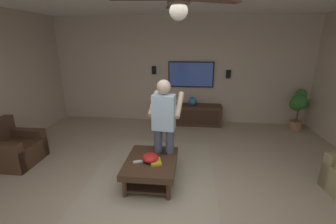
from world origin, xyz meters
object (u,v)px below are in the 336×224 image
at_px(vase_round, 192,101).
at_px(armchair, 12,149).
at_px(tv, 191,74).
at_px(book, 156,162).
at_px(media_console, 190,115).
at_px(ceiling_fan, 179,2).
at_px(remote_black, 164,153).
at_px(coffee_table, 151,166).
at_px(person_standing, 164,122).
at_px(wall_speaker_left, 228,74).
at_px(wall_speaker_right, 154,70).
at_px(remote_white, 138,162).
at_px(potted_plant_tall, 299,105).
at_px(bowl, 150,158).

bearing_deg(vase_round, armchair, 126.34).
relative_size(tv, book, 5.57).
distance_m(media_console, ceiling_fan, 4.44).
relative_size(tv, remote_black, 8.17).
distance_m(coffee_table, tv, 3.25).
bearing_deg(person_standing, armchair, 95.96).
bearing_deg(tv, wall_speaker_left, 90.76).
xyz_separation_m(tv, wall_speaker_right, (0.01, 1.01, 0.10)).
distance_m(person_standing, vase_round, 2.52).
bearing_deg(coffee_table, tv, -10.71).
relative_size(tv, person_standing, 0.75).
xyz_separation_m(tv, remote_black, (-2.81, 0.39, -0.93)).
bearing_deg(remote_black, coffee_table, -148.44).
bearing_deg(remote_black, person_standing, 77.26).
bearing_deg(remote_white, media_console, 52.12).
distance_m(remote_white, book, 0.28).
relative_size(person_standing, potted_plant_tall, 1.53).
distance_m(book, ceiling_fan, 2.35).
bearing_deg(book, media_console, 155.64).
relative_size(tv, vase_round, 5.57).
relative_size(tv, wall_speaker_right, 5.57).
xyz_separation_m(vase_round, wall_speaker_left, (0.27, -0.93, 0.71)).
bearing_deg(remote_black, wall_speaker_left, 45.44).
bearing_deg(tv, ceiling_fan, -1.40).
distance_m(media_console, tv, 1.09).
xyz_separation_m(coffee_table, tv, (3.02, -0.57, 1.05)).
relative_size(remote_black, wall_speaker_left, 0.68).
xyz_separation_m(bowl, book, (-0.04, -0.09, -0.04)).
bearing_deg(tv, person_standing, -8.31).
height_order(vase_round, wall_speaker_left, wall_speaker_left).
xyz_separation_m(tv, ceiling_fan, (-4.07, 0.10, 1.18)).
relative_size(potted_plant_tall, wall_speaker_left, 4.88).
height_order(armchair, potted_plant_tall, potted_plant_tall).
xyz_separation_m(coffee_table, wall_speaker_right, (3.04, 0.44, 1.14)).
bearing_deg(bowl, wall_speaker_right, 8.04).
distance_m(person_standing, remote_black, 0.53).
xyz_separation_m(media_console, remote_white, (-2.88, 0.76, 0.14)).
relative_size(armchair, coffee_table, 0.82).
bearing_deg(wall_speaker_left, ceiling_fan, 165.00).
bearing_deg(vase_round, media_console, 72.47).
bearing_deg(bowl, person_standing, -27.75).
distance_m(armchair, remote_black, 2.87).
height_order(remote_white, wall_speaker_right, wall_speaker_right).
bearing_deg(bowl, vase_round, -12.89).
distance_m(remote_black, ceiling_fan, 2.48).
xyz_separation_m(remote_white, wall_speaker_left, (3.13, -1.76, 0.95)).
bearing_deg(person_standing, vase_round, -4.24).
bearing_deg(vase_round, tv, 13.82).
height_order(potted_plant_tall, book, potted_plant_tall).
xyz_separation_m(person_standing, vase_round, (2.46, -0.46, -0.27)).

